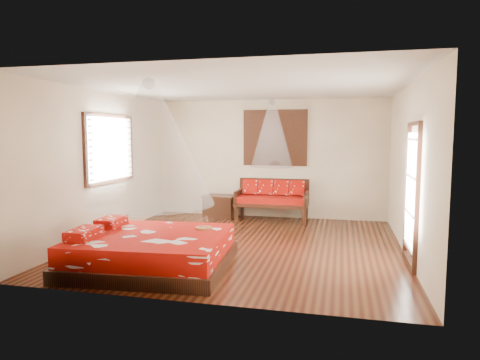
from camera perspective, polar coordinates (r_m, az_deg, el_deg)
name	(u,v)px	position (r m, az deg, el deg)	size (l,w,h in m)	color
room	(243,167)	(7.55, 0.46, 1.72)	(5.54, 5.54, 2.84)	black
bed	(151,251)	(6.58, -11.77, -9.19)	(2.38, 2.18, 0.65)	black
daybed	(272,198)	(9.95, 4.33, -2.36)	(1.65, 0.74, 0.94)	black
storage_chest	(220,206)	(10.33, -2.64, -3.47)	(0.81, 0.62, 0.52)	black
shutter_panel	(275,138)	(10.18, 4.70, 5.62)	(1.52, 0.06, 1.32)	black
window_left	(111,149)	(8.73, -16.88, 4.02)	(0.10, 1.74, 1.34)	black
glazed_door	(411,195)	(6.88, 21.89, -1.90)	(0.08, 1.02, 2.16)	black
wine_tray	(204,225)	(6.75, -4.84, -6.03)	(0.27, 0.27, 0.22)	brown
mosquito_net_main	(150,143)	(6.35, -11.89, 4.85)	(1.86, 1.86, 1.80)	white
mosquito_net_daybed	(272,134)	(9.72, 4.28, 6.20)	(0.95, 0.95, 1.50)	white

